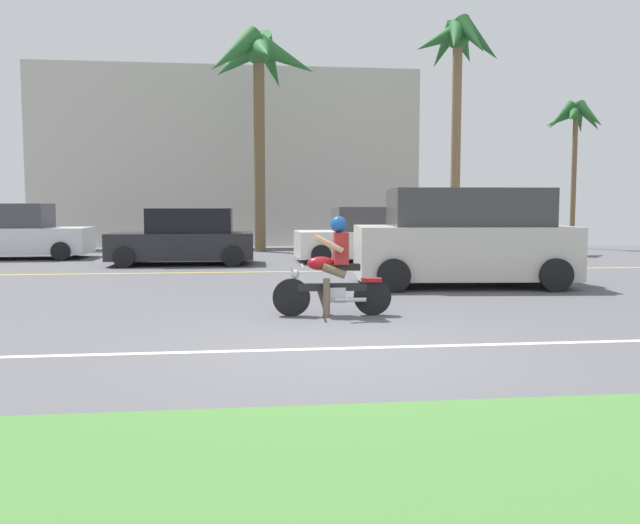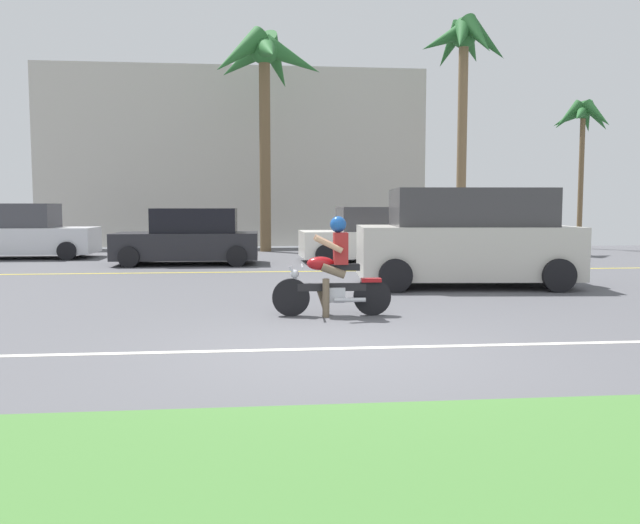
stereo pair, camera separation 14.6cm
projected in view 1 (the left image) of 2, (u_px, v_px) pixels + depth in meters
ground at (314, 310)px, 10.35m from camera, size 56.00×30.00×0.04m
grass_median at (463, 520)px, 3.32m from camera, size 56.00×3.80×0.06m
lane_line_near at (342, 348)px, 7.43m from camera, size 50.40×0.12×0.01m
lane_line_far at (289, 271)px, 16.10m from camera, size 50.40×0.12×0.01m
motorcyclist at (333, 274)px, 9.61m from camera, size 1.77×0.58×1.48m
suv_nearby at (464, 239)px, 13.22m from camera, size 4.60×2.52×1.98m
parked_car_0 at (12, 233)px, 19.97m from camera, size 4.41×1.98×1.70m
parked_car_1 at (185, 238)px, 18.08m from camera, size 3.97×2.02×1.56m
parked_car_2 at (369, 236)px, 18.94m from camera, size 4.14×2.02×1.60m
palm_tree_0 at (259, 68)px, 22.71m from camera, size 4.21×4.22×7.86m
palm_tree_1 at (575, 123)px, 24.58m from camera, size 2.42×2.28×5.63m
palm_tree_2 at (458, 57)px, 23.33m from camera, size 3.47×3.37×8.39m
building_far at (229, 160)px, 27.65m from camera, size 15.52×4.00×7.16m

